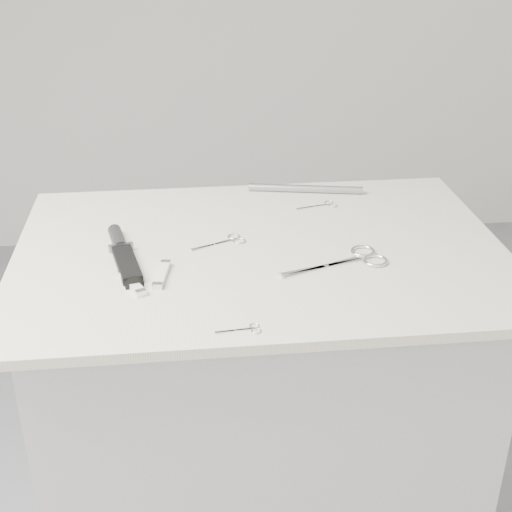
{
  "coord_description": "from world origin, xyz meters",
  "views": [
    {
      "loc": [
        -0.15,
        -1.3,
        1.57
      ],
      "look_at": [
        -0.01,
        -0.04,
        0.92
      ],
      "focal_mm": 50.0,
      "sensor_mm": 36.0,
      "label": 1
    }
  ],
  "objects": [
    {
      "name": "plinth",
      "position": [
        0.0,
        0.0,
        0.45
      ],
      "size": [
        0.9,
        0.6,
        0.9
      ],
      "primitive_type": "cube",
      "color": "#B2B2B0",
      "rests_on": "ground"
    },
    {
      "name": "display_board",
      "position": [
        0.0,
        0.0,
        0.91
      ],
      "size": [
        1.0,
        0.7,
        0.02
      ],
      "primitive_type": "cube",
      "color": "beige",
      "rests_on": "plinth"
    },
    {
      "name": "large_shears",
      "position": [
        0.18,
        -0.08,
        0.92
      ],
      "size": [
        0.22,
        0.12,
        0.01
      ],
      "rotation": [
        0.0,
        0.0,
        0.32
      ],
      "color": "silver",
      "rests_on": "display_board"
    },
    {
      "name": "embroidery_scissors_a",
      "position": [
        -0.07,
        0.03,
        0.92
      ],
      "size": [
        0.12,
        0.07,
        0.0
      ],
      "rotation": [
        0.0,
        0.0,
        0.42
      ],
      "color": "silver",
      "rests_on": "display_board"
    },
    {
      "name": "embroidery_scissors_b",
      "position": [
        0.17,
        0.2,
        0.92
      ],
      "size": [
        0.1,
        0.05,
        0.0
      ],
      "rotation": [
        0.0,
        0.0,
        0.24
      ],
      "color": "silver",
      "rests_on": "display_board"
    },
    {
      "name": "tiny_scissors",
      "position": [
        -0.06,
        -0.3,
        0.92
      ],
      "size": [
        0.08,
        0.03,
        0.0
      ],
      "rotation": [
        0.0,
        0.0,
        0.1
      ],
      "color": "silver",
      "rests_on": "display_board"
    },
    {
      "name": "sheathed_knife",
      "position": [
        -0.28,
        -0.0,
        0.93
      ],
      "size": [
        0.08,
        0.24,
        0.03
      ],
      "rotation": [
        0.0,
        0.0,
        1.78
      ],
      "color": "black",
      "rests_on": "display_board"
    },
    {
      "name": "pocket_knife_a",
      "position": [
        -0.2,
        -0.1,
        0.93
      ],
      "size": [
        0.04,
        0.1,
        0.01
      ],
      "rotation": [
        0.0,
        0.0,
        1.4
      ],
      "color": "silver",
      "rests_on": "display_board"
    },
    {
      "name": "pocket_knife_b",
      "position": [
        -0.26,
        -0.13,
        0.93
      ],
      "size": [
        0.06,
        0.1,
        0.01
      ],
      "rotation": [
        0.0,
        0.0,
        2.0
      ],
      "color": "silver",
      "rests_on": "display_board"
    },
    {
      "name": "metal_rail",
      "position": [
        0.14,
        0.29,
        0.93
      ],
      "size": [
        0.27,
        0.07,
        0.02
      ],
      "primitive_type": "cylinder",
      "rotation": [
        0.0,
        1.57,
        -0.19
      ],
      "color": "gray",
      "rests_on": "display_board"
    }
  ]
}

